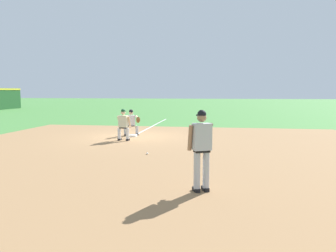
{
  "coord_description": "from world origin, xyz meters",
  "views": [
    {
      "loc": [
        -15.75,
        -4.28,
        2.28
      ],
      "look_at": [
        -5.95,
        -2.73,
        1.21
      ],
      "focal_mm": 35.0,
      "sensor_mm": 36.0,
      "label": 1
    }
  ],
  "objects_px": {
    "pitcher": "(202,145)",
    "first_baseman": "(132,121)",
    "first_base_bag": "(133,136)",
    "baseball": "(147,154)",
    "baserunner": "(123,123)"
  },
  "relations": [
    {
      "from": "baseball",
      "to": "first_baseman",
      "type": "distance_m",
      "value": 5.16
    },
    {
      "from": "first_base_bag",
      "to": "pitcher",
      "type": "xyz_separation_m",
      "value": [
        -8.45,
        -3.89,
        1.01
      ]
    },
    {
      "from": "baseball",
      "to": "first_base_bag",
      "type": "bearing_deg",
      "value": 21.36
    },
    {
      "from": "baseball",
      "to": "first_baseman",
      "type": "bearing_deg",
      "value": 21.49
    },
    {
      "from": "first_base_bag",
      "to": "first_baseman",
      "type": "distance_m",
      "value": 0.77
    },
    {
      "from": "pitcher",
      "to": "baserunner",
      "type": "xyz_separation_m",
      "value": [
        7.1,
        3.97,
        -0.27
      ]
    },
    {
      "from": "baseball",
      "to": "pitcher",
      "type": "distance_m",
      "value": 4.68
    },
    {
      "from": "baserunner",
      "to": "first_base_bag",
      "type": "bearing_deg",
      "value": -3.05
    },
    {
      "from": "first_base_bag",
      "to": "first_baseman",
      "type": "height_order",
      "value": "first_baseman"
    },
    {
      "from": "baserunner",
      "to": "first_baseman",
      "type": "bearing_deg",
      "value": 2.27
    },
    {
      "from": "baseball",
      "to": "baserunner",
      "type": "distance_m",
      "value": 3.65
    },
    {
      "from": "first_baseman",
      "to": "first_base_bag",
      "type": "bearing_deg",
      "value": -156.85
    },
    {
      "from": "first_base_bag",
      "to": "baseball",
      "type": "xyz_separation_m",
      "value": [
        -4.43,
        -1.73,
        -0.01
      ]
    },
    {
      "from": "first_base_bag",
      "to": "baserunner",
      "type": "height_order",
      "value": "baserunner"
    },
    {
      "from": "pitcher",
      "to": "first_baseman",
      "type": "distance_m",
      "value": 9.67
    }
  ]
}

